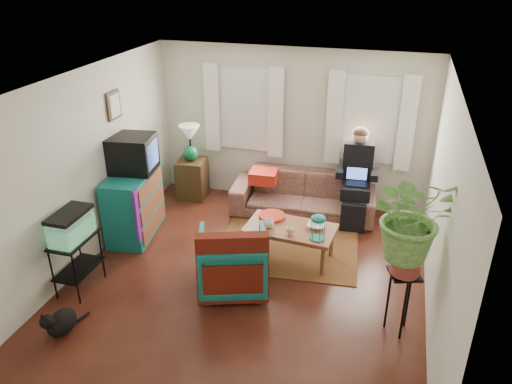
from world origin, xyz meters
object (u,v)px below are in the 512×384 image
(dresser, at_px, (134,204))
(side_table, at_px, (192,179))
(aquarium_stand, at_px, (78,264))
(sofa, at_px, (303,188))
(plant_stand, at_px, (400,302))
(coffee_table, at_px, (290,243))
(armchair, at_px, (232,259))

(dresser, bearing_deg, side_table, 68.38)
(side_table, bearing_deg, aquarium_stand, -96.97)
(sofa, xyz_separation_m, side_table, (-1.97, 0.05, -0.10))
(side_table, height_order, plant_stand, plant_stand)
(coffee_table, distance_m, plant_stand, 1.87)
(sofa, distance_m, dresser, 2.68)
(aquarium_stand, relative_size, coffee_table, 0.60)
(plant_stand, bearing_deg, dresser, 163.64)
(dresser, relative_size, plant_stand, 1.41)
(sofa, bearing_deg, plant_stand, -61.69)
(sofa, relative_size, side_table, 3.31)
(plant_stand, bearing_deg, armchair, 172.90)
(aquarium_stand, height_order, coffee_table, aquarium_stand)
(plant_stand, bearing_deg, sofa, 122.51)
(side_table, relative_size, dresser, 0.62)
(aquarium_stand, bearing_deg, coffee_table, 30.19)
(aquarium_stand, height_order, armchair, armchair)
(sofa, distance_m, side_table, 1.97)
(sofa, relative_size, aquarium_stand, 3.16)
(sofa, bearing_deg, coffee_table, -90.12)
(coffee_table, bearing_deg, dresser, -175.85)
(sofa, relative_size, dresser, 2.06)
(dresser, xyz_separation_m, armchair, (1.86, -0.89, -0.07))
(armchair, bearing_deg, side_table, -75.96)
(armchair, xyz_separation_m, plant_stand, (2.05, -0.26, -0.03))
(plant_stand, bearing_deg, aquarium_stand, -175.57)
(coffee_table, bearing_deg, side_table, 150.03)
(side_table, bearing_deg, plant_stand, -35.63)
(armchair, height_order, plant_stand, armchair)
(dresser, height_order, aquarium_stand, dresser)
(dresser, bearing_deg, plant_stand, -24.42)
(aquarium_stand, bearing_deg, side_table, 82.82)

